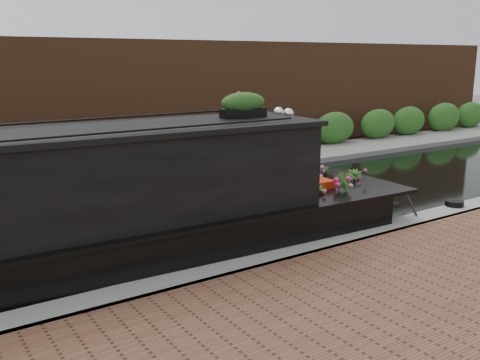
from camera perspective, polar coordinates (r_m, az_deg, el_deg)
ground at (r=11.93m, az=-3.53°, el=-3.72°), size 80.00×80.00×0.00m
near_bank_coping at (r=9.38m, az=6.84°, el=-8.52°), size 40.00×0.60×0.50m
far_bank_path at (r=15.59m, az=-11.36°, el=0.04°), size 40.00×2.40×0.34m
far_hedge at (r=16.40m, az=-12.58°, el=0.63°), size 40.00×1.10×2.80m
far_brick_wall at (r=18.34m, az=-14.98°, el=1.79°), size 40.00×1.00×8.00m
narrowboat at (r=8.63m, az=-19.51°, el=-4.76°), size 13.06×2.88×3.05m
rope_fender at (r=12.35m, az=13.38°, el=-2.53°), size 0.39×0.46×0.39m
coiled_mooring_rope at (r=12.57m, az=21.90°, el=-2.32°), size 0.39×0.39×0.12m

